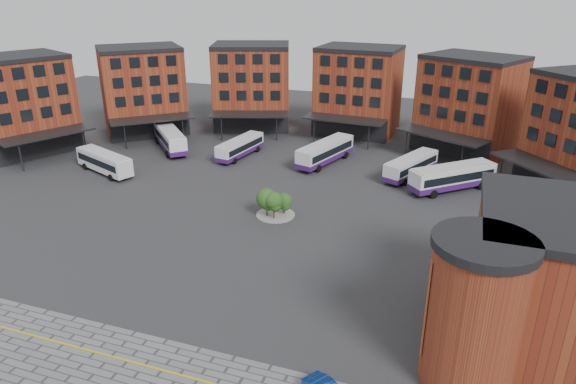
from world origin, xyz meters
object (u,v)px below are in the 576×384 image
(bus_e, at_px, (411,166))
(bus_f, at_px, (453,177))
(bus_a, at_px, (104,161))
(bus_d, at_px, (325,152))
(tree_island, at_px, (273,202))
(bus_c, at_px, (240,147))
(bus_b, at_px, (170,138))

(bus_e, relative_size, bus_f, 0.99)
(bus_a, xyz_separation_m, bus_f, (45.56, 9.30, 0.03))
(bus_a, xyz_separation_m, bus_d, (27.64, 13.93, 0.00))
(bus_d, bearing_deg, tree_island, -74.26)
(bus_c, relative_size, bus_e, 0.98)
(tree_island, bearing_deg, bus_a, 168.31)
(bus_a, height_order, bus_d, bus_d)
(bus_b, distance_m, bus_d, 24.77)
(bus_c, height_order, bus_d, bus_d)
(bus_f, bearing_deg, tree_island, -93.18)
(tree_island, bearing_deg, bus_e, 54.12)
(tree_island, distance_m, bus_d, 19.53)
(bus_a, distance_m, bus_c, 19.42)
(tree_island, xyz_separation_m, bus_a, (-27.01, 5.59, -0.09))
(bus_c, height_order, bus_f, bus_f)
(bus_a, height_order, bus_b, bus_b)
(tree_island, relative_size, bus_c, 0.43)
(bus_e, bearing_deg, bus_c, -156.62)
(bus_c, distance_m, bus_f, 30.99)
(bus_f, bearing_deg, bus_b, -135.90)
(bus_c, bearing_deg, tree_island, -46.89)
(bus_d, bearing_deg, bus_b, -158.55)
(bus_c, bearing_deg, bus_d, 14.91)
(bus_d, xyz_separation_m, bus_f, (17.92, -4.63, 0.03))
(bus_a, distance_m, bus_e, 41.93)
(bus_b, bearing_deg, bus_a, -147.10)
(bus_e, bearing_deg, bus_a, -138.91)
(bus_a, height_order, bus_c, bus_a)
(bus_e, bearing_deg, bus_f, -5.74)
(bus_a, relative_size, bus_d, 0.90)
(bus_c, height_order, bus_e, bus_e)
(bus_f, bearing_deg, bus_d, -146.43)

